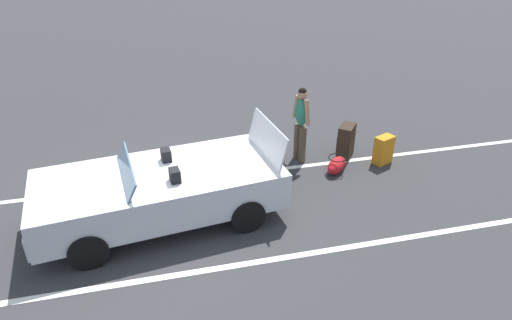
% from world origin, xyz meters
% --- Properties ---
extents(ground_plane, '(80.00, 80.00, 0.00)m').
position_xyz_m(ground_plane, '(0.00, 0.00, 0.00)').
color(ground_plane, '#333335').
extents(lot_line_near, '(18.00, 0.12, 0.01)m').
position_xyz_m(lot_line_near, '(0.00, -1.21, 0.00)').
color(lot_line_near, silver).
rests_on(lot_line_near, ground_plane).
extents(lot_line_mid, '(18.00, 0.12, 0.01)m').
position_xyz_m(lot_line_mid, '(0.00, 1.49, 0.00)').
color(lot_line_mid, silver).
rests_on(lot_line_mid, ground_plane).
extents(convertible_car, '(4.33, 2.27, 1.53)m').
position_xyz_m(convertible_car, '(0.20, 0.03, 0.59)').
color(convertible_car, silver).
rests_on(convertible_car, ground_plane).
extents(suitcase_large_black, '(0.52, 0.55, 0.74)m').
position_xyz_m(suitcase_large_black, '(-4.04, -1.44, 0.37)').
color(suitcase_large_black, '#2D2319').
rests_on(suitcase_large_black, ground_plane).
extents(suitcase_medium_bright, '(0.46, 0.38, 0.62)m').
position_xyz_m(suitcase_medium_bright, '(-4.70, -0.97, 0.31)').
color(suitcase_medium_bright, orange).
rests_on(suitcase_medium_bright, ground_plane).
extents(suitcase_small_carryon, '(0.33, 0.39, 0.74)m').
position_xyz_m(suitcase_small_carryon, '(-2.35, -0.91, 0.25)').
color(suitcase_small_carryon, black).
rests_on(suitcase_small_carryon, ground_plane).
extents(duffel_bag, '(0.66, 0.67, 0.34)m').
position_xyz_m(duffel_bag, '(-3.59, -0.84, 0.16)').
color(duffel_bag, red).
rests_on(duffel_bag, ground_plane).
extents(traveler_person, '(0.30, 0.60, 1.65)m').
position_xyz_m(traveler_person, '(-3.00, -1.51, 0.93)').
color(traveler_person, '#4C3F2D').
rests_on(traveler_person, ground_plane).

